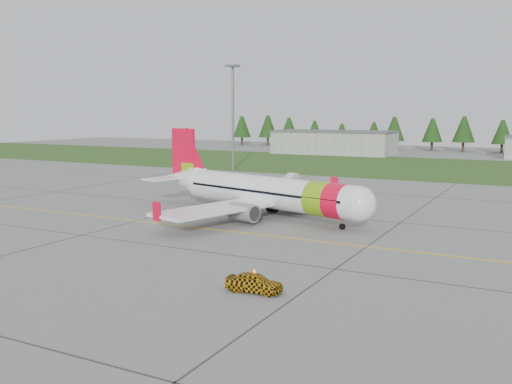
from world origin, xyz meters
The scene contains 9 objects.
ground centered at (0.00, 0.00, 0.00)m, with size 320.00×320.00×0.00m, color gray.
aircraft centered at (-4.38, 16.76, 2.71)m, with size 30.39×28.65×9.40m.
follow_me_car centered at (7.24, -7.48, 1.87)m, with size 1.50×1.27×3.73m, color #F6B00D.
service_van centered at (-14.91, 47.89, 2.01)m, with size 1.40×1.33×4.03m, color silver.
grass_strip centered at (0.00, 82.00, 0.01)m, with size 320.00×50.00×0.03m, color #30561E.
taxi_guideline centered at (0.00, 8.00, 0.01)m, with size 120.00×0.25×0.02m, color gold.
hangar_west centered at (-30.00, 110.00, 3.00)m, with size 32.00×14.00×6.00m, color #A8A8A3.
floodlight_mast centered at (-32.00, 58.00, 10.00)m, with size 0.50×0.50×20.00m, color slate.
treeline centered at (0.00, 138.00, 5.00)m, with size 160.00×8.00×10.00m, color #1C3F14, non-canonical shape.
Camera 1 is at (23.71, -38.68, 11.46)m, focal length 40.00 mm.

